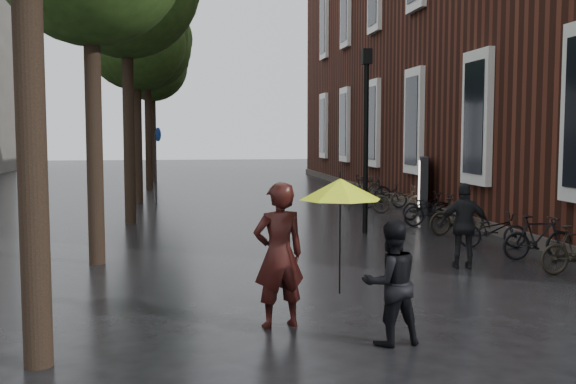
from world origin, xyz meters
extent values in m
plane|color=black|center=(0.00, 0.00, 0.00)|extent=(120.00, 120.00, 0.00)
cube|color=#38160F|center=(10.50, 19.50, 6.00)|extent=(10.00, 33.00, 12.00)
cube|color=silver|center=(5.45, 10.50, 3.00)|extent=(0.25, 1.60, 3.60)
cube|color=black|center=(5.35, 10.50, 3.00)|extent=(0.10, 1.20, 3.00)
cube|color=silver|center=(5.45, 15.50, 3.00)|extent=(0.25, 1.60, 3.60)
cube|color=black|center=(5.35, 15.50, 3.00)|extent=(0.10, 1.20, 3.00)
cube|color=silver|center=(5.45, 20.50, 3.00)|extent=(0.25, 1.60, 3.60)
cube|color=black|center=(5.35, 20.50, 3.00)|extent=(0.10, 1.20, 3.00)
cube|color=silver|center=(5.45, 25.50, 3.00)|extent=(0.25, 1.60, 3.60)
cube|color=black|center=(5.35, 25.50, 3.00)|extent=(0.10, 1.20, 3.00)
cube|color=silver|center=(5.45, 25.50, 8.50)|extent=(0.25, 1.60, 3.60)
cube|color=black|center=(5.35, 25.50, 8.50)|extent=(0.10, 1.20, 3.00)
cube|color=silver|center=(5.45, 30.50, 3.00)|extent=(0.25, 1.60, 3.60)
cube|color=black|center=(5.35, 30.50, 3.00)|extent=(0.10, 1.20, 3.00)
cube|color=silver|center=(5.45, 30.50, 8.50)|extent=(0.25, 1.60, 3.60)
cube|color=black|center=(5.35, 30.50, 8.50)|extent=(0.10, 1.20, 3.00)
cube|color=#3F3833|center=(5.60, 19.50, 0.15)|extent=(0.40, 33.00, 0.30)
cylinder|color=black|center=(-4.00, 1.00, 2.34)|extent=(0.32, 0.32, 4.68)
cylinder|color=black|center=(-4.10, 7.00, 2.25)|extent=(0.32, 0.32, 4.51)
cylinder|color=black|center=(-3.90, 13.00, 2.48)|extent=(0.32, 0.32, 4.95)
cylinder|color=black|center=(-4.05, 19.00, 2.20)|extent=(0.32, 0.32, 4.40)
cylinder|color=black|center=(-3.95, 25.00, 2.39)|extent=(0.32, 0.32, 4.79)
cylinder|color=black|center=(-4.00, 31.00, 2.28)|extent=(0.32, 0.32, 4.57)
imported|color=black|center=(-1.14, 2.11, 0.97)|extent=(0.80, 0.61, 1.95)
imported|color=black|center=(0.11, 1.16, 0.76)|extent=(0.82, 0.68, 1.53)
cylinder|color=black|center=(-0.42, 1.66, 1.21)|extent=(0.02, 0.02, 1.35)
cone|color=#E1FF1A|center=(-0.42, 1.66, 1.88)|extent=(1.06, 1.06, 0.27)
cylinder|color=black|center=(-0.42, 1.66, 2.06)|extent=(0.02, 0.02, 0.08)
imported|color=black|center=(2.93, 5.47, 0.82)|extent=(1.03, 0.63, 1.64)
imported|color=black|center=(4.77, 6.03, 0.46)|extent=(1.54, 0.44, 0.92)
imported|color=black|center=(4.51, 7.55, 0.41)|extent=(1.61, 0.75, 0.81)
imported|color=black|center=(4.49, 9.48, 0.48)|extent=(1.64, 0.71, 0.96)
imported|color=black|center=(4.49, 11.11, 0.46)|extent=(1.74, 0.61, 0.91)
imported|color=black|center=(4.79, 12.55, 0.41)|extent=(1.66, 0.87, 0.83)
imported|color=black|center=(4.50, 14.26, 0.45)|extent=(1.79, 0.83, 0.91)
imported|color=black|center=(4.47, 15.78, 0.43)|extent=(1.68, 0.74, 0.86)
imported|color=black|center=(4.42, 17.43, 0.50)|extent=(1.65, 0.47, 0.99)
imported|color=black|center=(4.60, 19.01, 0.47)|extent=(1.58, 0.45, 0.95)
cube|color=black|center=(5.20, 13.90, 0.92)|extent=(0.25, 1.21, 1.83)
cube|color=silver|center=(5.07, 13.90, 0.97)|extent=(0.04, 1.02, 1.50)
cylinder|color=black|center=(2.27, 10.19, 2.21)|extent=(0.13, 0.13, 4.42)
cube|color=black|center=(2.27, 10.19, 4.53)|extent=(0.24, 0.24, 0.39)
sphere|color=#FFE5B2|center=(2.27, 10.19, 4.53)|extent=(0.20, 0.20, 0.20)
cylinder|color=#262628|center=(-3.40, 18.76, 1.27)|extent=(0.06, 0.06, 2.54)
cylinder|color=navy|center=(-3.30, 18.76, 2.54)|extent=(0.03, 0.51, 0.51)
camera|label=1|loc=(-2.37, -6.64, 2.59)|focal=42.00mm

